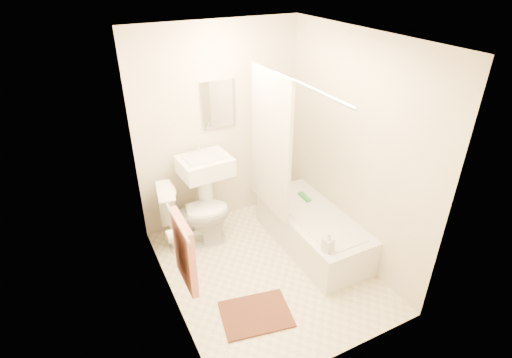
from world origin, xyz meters
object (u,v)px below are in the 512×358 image
bathtub (312,230)px  bath_mat (256,314)px  toilet (195,214)px  soap_bottle (328,242)px  sink (206,192)px

bathtub → bath_mat: (-1.05, -0.65, -0.20)m
toilet → soap_bottle: size_ratio=3.84×
toilet → bath_mat: (0.12, -1.30, -0.38)m
toilet → soap_bottle: (0.94, -1.24, 0.14)m
toilet → sink: bearing=-43.6°
toilet → bath_mat: size_ratio=1.24×
bath_mat → bathtub: bearing=31.6°
toilet → sink: size_ratio=0.72×
bathtub → soap_bottle: soap_bottle is taller
toilet → bathtub: size_ratio=0.53×
soap_bottle → sink: bearing=118.1°
bathtub → sink: bearing=140.3°
bath_mat → soap_bottle: (0.82, 0.06, 0.52)m
toilet → bath_mat: toilet is taller
sink → bath_mat: 1.55m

